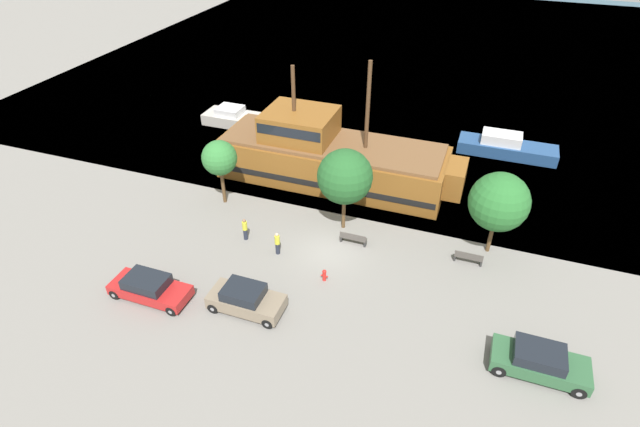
% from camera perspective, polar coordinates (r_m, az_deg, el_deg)
% --- Properties ---
extents(ground_plane, '(160.00, 160.00, 0.00)m').
position_cam_1_polar(ground_plane, '(31.49, 1.03, -4.22)').
color(ground_plane, gray).
extents(water_surface, '(80.00, 80.00, 0.00)m').
position_cam_1_polar(water_surface, '(70.45, 13.37, 17.70)').
color(water_surface, '#33566B').
rests_on(water_surface, ground).
extents(pirate_ship, '(18.26, 5.54, 9.50)m').
position_cam_1_polar(pirate_ship, '(37.70, 1.10, 6.54)').
color(pirate_ship, brown).
rests_on(pirate_ship, water_surface).
extents(moored_boat_dockside, '(5.66, 2.54, 1.61)m').
position_cam_1_polar(moored_boat_dockside, '(47.89, -9.80, 10.74)').
color(moored_boat_dockside, '#B7B2A8').
rests_on(moored_boat_dockside, water_surface).
extents(moored_boat_outer, '(7.90, 2.34, 1.83)m').
position_cam_1_polar(moored_boat_outer, '(44.57, 20.47, 7.15)').
color(moored_boat_outer, navy).
rests_on(moored_boat_outer, water_surface).
extents(parked_car_curb_front, '(4.43, 1.92, 1.51)m').
position_cam_1_polar(parked_car_curb_front, '(26.57, 23.80, -15.22)').
color(parked_car_curb_front, '#2D5B38').
rests_on(parked_car_curb_front, ground_plane).
extents(parked_car_curb_mid, '(4.08, 1.88, 1.53)m').
position_cam_1_polar(parked_car_curb_mid, '(27.51, -8.49, -9.66)').
color(parked_car_curb_mid, '#7F705B').
rests_on(parked_car_curb_mid, ground_plane).
extents(parked_car_curb_rear, '(4.53, 1.85, 1.39)m').
position_cam_1_polar(parked_car_curb_rear, '(29.52, -18.93, -8.01)').
color(parked_car_curb_rear, '#B21E1E').
rests_on(parked_car_curb_rear, ground_plane).
extents(fire_hydrant, '(0.42, 0.25, 0.76)m').
position_cam_1_polar(fire_hydrant, '(29.14, 0.50, -7.00)').
color(fire_hydrant, red).
rests_on(fire_hydrant, ground_plane).
extents(bench_promenade_east, '(1.70, 0.45, 0.85)m').
position_cam_1_polar(bench_promenade_east, '(31.81, 3.82, -2.85)').
color(bench_promenade_east, '#4C4742').
rests_on(bench_promenade_east, ground_plane).
extents(bench_promenade_west, '(1.68, 0.45, 0.85)m').
position_cam_1_polar(bench_promenade_west, '(31.58, 16.61, -4.83)').
color(bench_promenade_west, '#4C4742').
rests_on(bench_promenade_west, ground_plane).
extents(pedestrian_walking_near, '(0.32, 0.32, 1.57)m').
position_cam_1_polar(pedestrian_walking_near, '(30.89, -4.89, -3.41)').
color(pedestrian_walking_near, '#232838').
rests_on(pedestrian_walking_near, ground_plane).
extents(pedestrian_walking_far, '(0.32, 0.32, 1.57)m').
position_cam_1_polar(pedestrian_walking_far, '(32.29, -8.57, -1.78)').
color(pedestrian_walking_far, '#232838').
rests_on(pedestrian_walking_far, ground_plane).
extents(tree_row_east, '(2.42, 2.42, 4.79)m').
position_cam_1_polar(tree_row_east, '(34.79, -11.42, 6.23)').
color(tree_row_east, brown).
rests_on(tree_row_east, ground_plane).
extents(tree_row_mideast, '(3.53, 3.53, 5.69)m').
position_cam_1_polar(tree_row_mideast, '(31.30, 2.86, 4.22)').
color(tree_row_mideast, brown).
rests_on(tree_row_mideast, ground_plane).
extents(tree_row_midwest, '(3.56, 3.56, 5.45)m').
position_cam_1_polar(tree_row_midwest, '(31.12, 19.78, 1.24)').
color(tree_row_midwest, brown).
rests_on(tree_row_midwest, ground_plane).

